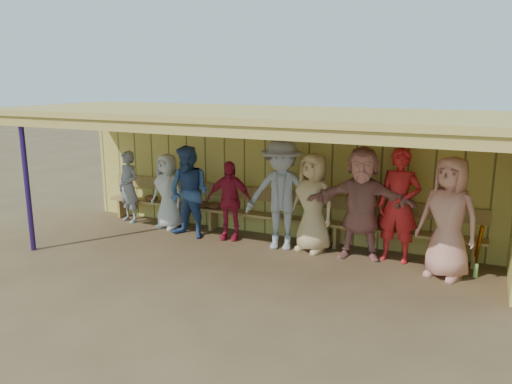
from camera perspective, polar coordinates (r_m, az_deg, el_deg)
ground at (r=8.80m, az=-0.96°, el=-7.14°), size 90.00×90.00×0.00m
player_a at (r=10.93m, az=-14.37°, el=0.58°), size 0.63×0.50×1.53m
player_b at (r=10.29m, az=-10.04°, el=0.09°), size 0.81×0.59×1.55m
player_c at (r=9.60m, az=-7.64°, el=-0.03°), size 0.93×0.76×1.78m
player_d at (r=9.45m, az=-3.08°, el=-0.97°), size 0.94×0.52×1.51m
player_e at (r=8.86m, az=2.91°, el=-0.28°), size 1.41×0.98×2.00m
player_f at (r=8.56m, az=11.91°, el=-1.27°), size 1.85×0.85×1.92m
player_g at (r=8.58m, az=15.99°, el=-1.47°), size 0.74×0.52×1.92m
player_h at (r=8.10m, az=21.15°, el=-2.79°), size 1.07×0.88×1.89m
player_extra at (r=8.80m, az=6.48°, el=-1.23°), size 0.98×0.78×1.76m
dugout_structure at (r=8.84m, az=3.21°, el=4.28°), size 8.80×3.20×2.50m
bench at (r=9.61m, az=1.92°, el=-2.12°), size 7.60×0.34×0.93m
dugout_equipment at (r=9.85m, az=-2.87°, el=-1.98°), size 6.64×0.62×0.80m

